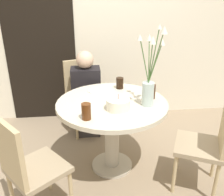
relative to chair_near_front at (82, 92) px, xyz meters
name	(u,v)px	position (x,y,z in m)	size (l,w,h in m)	color
ground_plane	(112,166)	(0.29, -0.84, -0.51)	(16.00, 16.00, 0.00)	#89755B
wall_back	(102,23)	(0.29, 0.40, 0.79)	(8.00, 0.05, 2.60)	beige
doorway_panel	(40,46)	(-0.52, 0.37, 0.52)	(0.90, 0.01, 2.05)	black
dining_table	(112,117)	(0.29, -0.84, 0.07)	(1.04, 1.04, 0.73)	beige
chair_near_front	(82,92)	(0.00, 0.00, 0.00)	(0.51, 0.51, 0.90)	#9E896B
chair_far_back	(27,165)	(-0.40, -1.40, 0.00)	(0.56, 0.56, 0.90)	#9E896B
chair_right_flank	(210,140)	(1.09, -1.22, 0.00)	(0.53, 0.53, 0.90)	#9E896B
birthday_cake	(118,104)	(0.33, -1.00, 0.27)	(0.21, 0.21, 0.14)	white
flower_vase	(150,80)	(0.61, -0.95, 0.46)	(0.26, 0.26, 0.71)	#B2C6C1
side_plate	(98,91)	(0.18, -0.55, 0.23)	(0.20, 0.20, 0.01)	white
drink_glass_0	(86,111)	(0.05, -1.15, 0.29)	(0.08, 0.08, 0.14)	#51280F
drink_glass_1	(120,83)	(0.41, -0.50, 0.28)	(0.08, 0.08, 0.12)	black
drink_glass_2	(152,92)	(0.68, -0.80, 0.29)	(0.06, 0.06, 0.14)	#33190C
person_woman	(86,97)	(0.05, -0.15, -0.01)	(0.34, 0.24, 1.06)	#383333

